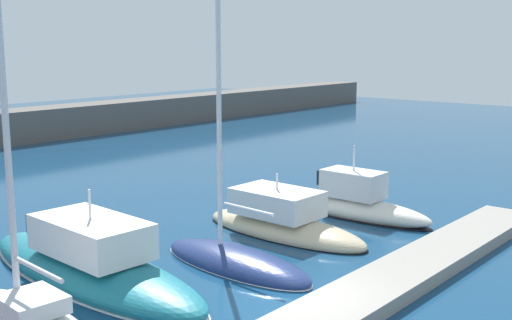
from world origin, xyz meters
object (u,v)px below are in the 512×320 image
motorboat_teal_third (90,264)px  motorboat_sand_fifth (282,223)px  motorboat_ivory_sixth (351,203)px  sailboat_navy_fourth (236,259)px

motorboat_teal_third → motorboat_sand_fifth: motorboat_teal_third is taller
motorboat_ivory_sixth → motorboat_teal_third: bearing=79.4°
motorboat_teal_third → sailboat_navy_fourth: sailboat_navy_fourth is taller
motorboat_teal_third → motorboat_sand_fifth: (7.54, -1.52, -0.05)m
motorboat_teal_third → motorboat_sand_fifth: size_ratio=1.44×
motorboat_sand_fifth → motorboat_ivory_sixth: size_ratio=1.01×
motorboat_sand_fifth → motorboat_teal_third: bearing=79.4°
motorboat_sand_fifth → sailboat_navy_fourth: bearing=107.4°
motorboat_teal_third → motorboat_ivory_sixth: (11.43, -2.15, 0.08)m
sailboat_navy_fourth → motorboat_ivory_sixth: size_ratio=1.75×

